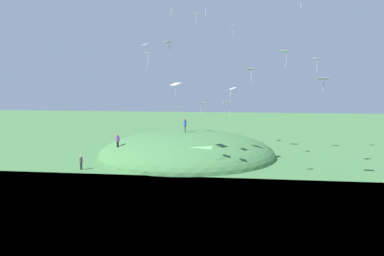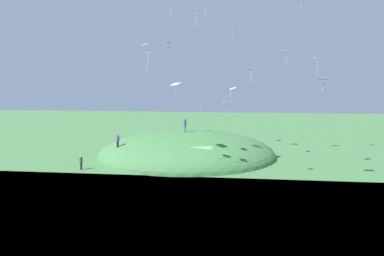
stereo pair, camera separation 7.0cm
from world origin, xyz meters
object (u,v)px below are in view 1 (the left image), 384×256
kite_15 (176,84)px  kite_0 (168,43)px  kite_11 (285,52)px  kite_4 (197,14)px  kite_8 (172,10)px  kite_1 (232,89)px  kite_13 (149,54)px  kite_5 (323,79)px  kite_14 (206,0)px  person_with_child (118,139)px  person_watching_kites (185,124)px  kite_3 (202,104)px  kite_6 (303,0)px  kite_9 (318,59)px  kite_2 (145,45)px  kite_7 (250,70)px  kite_10 (227,103)px  person_near_shore (81,161)px  kite_12 (233,27)px

kite_15 → kite_0: bearing=170.0°
kite_11 → kite_4: bearing=85.0°
kite_0 → kite_8: size_ratio=1.17×
kite_1 → kite_13: (-10.31, 7.73, 3.49)m
kite_5 → kite_14: kite_14 is taller
person_with_child → kite_8: (6.22, -5.89, 16.60)m
kite_5 → kite_8: kite_8 is taller
person_watching_kites → kite_3: kite_3 is taller
kite_3 → kite_6: size_ratio=1.27×
kite_4 → kite_9: bearing=-125.6°
kite_4 → kite_6: bearing=-103.6°
kite_2 → kite_7: bearing=-126.3°
kite_0 → kite_10: bearing=-41.8°
kite_7 → kite_9: bearing=-51.2°
person_near_shore → kite_9: (3.01, -26.42, 11.51)m
kite_3 → kite_11: bearing=-34.1°
kite_6 → kite_2: bearing=101.0°
person_watching_kites → kite_9: kite_9 is taller
kite_5 → kite_7: bearing=95.9°
kite_13 → kite_14: (14.39, -4.11, 7.82)m
kite_8 → kite_11: kite_8 is taller
kite_3 → kite_12: 11.89m
person_watching_kites → kite_14: (0.19, -2.70, 15.99)m
kite_0 → kite_8: kite_8 is taller
kite_1 → kite_11: (7.12, -6.82, 4.88)m
person_with_child → kite_9: bearing=98.4°
kite_9 → person_near_shore: bearing=96.5°
person_with_child → kite_8: size_ratio=1.41×
person_with_child → kite_1: (0.89, -14.11, 6.24)m
kite_0 → kite_15: bearing=-10.0°
person_watching_kites → kite_6: (0.94, -14.93, 15.88)m
kite_1 → kite_4: (8.16, 5.13, 10.29)m
person_near_shore → kite_13: size_ratio=1.00×
kite_4 → kite_13: 19.85m
kite_11 → kite_15: bearing=134.9°
person_with_child → kite_7: 19.40m
kite_6 → kite_10: size_ratio=0.69×
kite_8 → kite_10: 15.71m
kite_4 → kite_5: size_ratio=1.36×
kite_3 → kite_9: 14.17m
person_with_child → kite_10: kite_10 is taller
kite_1 → kite_8: 14.27m
kite_0 → kite_5: 15.68m
kite_11 → kite_3: bearing=145.9°
kite_11 → kite_8: bearing=96.8°
person_with_child → kite_5: kite_5 is taller
kite_1 → kite_14: 12.56m
kite_5 → kite_15: size_ratio=0.97×
person_with_child → kite_13: kite_13 is taller
person_watching_kites → kite_10: size_ratio=1.07×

